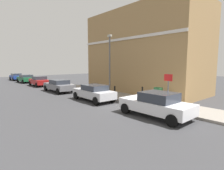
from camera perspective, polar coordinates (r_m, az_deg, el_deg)
name	(u,v)px	position (r m, az deg, el deg)	size (l,w,h in m)	color
ground	(136,107)	(12.88, 7.66, -7.11)	(80.00, 80.00, 0.00)	#38383A
sidewalk	(104,93)	(18.38, -2.71, -2.62)	(2.76, 30.00, 0.15)	gray
corner_building	(144,53)	(20.17, 10.18, 10.22)	(6.20, 12.82, 8.64)	#9E7A4C
car_white	(156,104)	(10.74, 13.99, -5.96)	(1.99, 4.29, 1.46)	silver
car_silver	(94,92)	(14.93, -5.90, -2.36)	(1.89, 4.16, 1.35)	#B7B7BC
car_grey	(59,85)	(20.49, -16.65, -0.13)	(1.90, 4.46, 1.35)	slate
car_red	(39,81)	(26.82, -22.31, 1.25)	(1.94, 4.19, 1.39)	maroon
car_green	(26,78)	(32.60, -25.86, 1.94)	(1.99, 4.22, 1.31)	#195933
car_blue	(16,77)	(38.24, -28.34, 2.41)	(1.92, 4.07, 1.28)	navy
utility_cabinet	(158,95)	(14.07, 14.54, -3.25)	(0.46, 0.61, 1.15)	#1E4C28
bollard_near_cabinet	(142,92)	(15.10, 9.68, -2.36)	(0.14, 0.14, 1.04)	black
bollard_far_kerb	(115,92)	(15.32, 0.89, -2.13)	(0.14, 0.14, 1.04)	black
street_sign	(168,86)	(12.08, 17.56, -0.28)	(0.08, 0.60, 2.30)	#59595B
lamppost	(110,62)	(17.48, -0.74, 7.53)	(0.20, 0.44, 5.72)	#59595B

